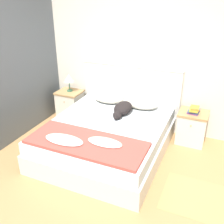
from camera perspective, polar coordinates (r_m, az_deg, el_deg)
The scene contains 14 objects.
ground_plane at distance 3.50m, azimuth -7.38°, elevation -17.23°, with size 16.00×16.00×0.00m, color tan.
wall_back at distance 4.65m, azimuth 5.32°, elevation 11.85°, with size 9.00×0.06×2.55m.
wall_side_left at distance 4.58m, azimuth -19.95°, elevation 10.25°, with size 0.06×3.10×2.55m.
bed at distance 4.10m, azimuth -1.14°, elevation -5.60°, with size 1.74×2.03×0.50m.
headboard at distance 4.81m, azimuth 3.98°, elevation 3.85°, with size 1.82×0.06×1.15m.
nightstand_left at distance 5.23m, azimuth -9.09°, elevation 1.66°, with size 0.47×0.42×0.55m.
nightstand_right at distance 4.53m, azimuth 16.96°, elevation -3.20°, with size 0.47×0.42×0.55m.
pillow_left at distance 4.70m, azimuth -0.70°, elevation 3.13°, with size 0.56×0.38×0.15m.
pillow_right at distance 4.50m, azimuth 6.55°, elevation 1.90°, with size 0.56×0.38×0.15m.
quilt at distance 3.47m, azimuth -5.83°, elevation -6.61°, with size 1.59×0.65×0.07m.
dog at distance 4.25m, azimuth 2.30°, elevation 0.72°, with size 0.27×0.63×0.18m.
book_stack at distance 4.37m, azimuth 17.44°, elevation 0.40°, with size 0.18×0.23×0.11m.
table_lamp at distance 5.07m, azimuth -9.36°, elevation 7.22°, with size 0.21×0.21×0.34m.
rug at distance 3.58m, azimuth 20.32°, elevation -17.78°, with size 1.12×0.72×0.00m.
Camera 1 is at (1.41, -2.16, 2.37)m, focal length 42.00 mm.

